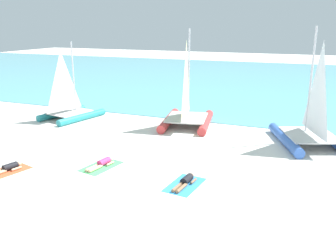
# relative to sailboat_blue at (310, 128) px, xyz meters

# --- Properties ---
(ground_plane) EXTENTS (120.00, 120.00, 0.00)m
(ground_plane) POSITION_rel_sailboat_blue_xyz_m (-6.58, 1.99, -0.90)
(ground_plane) COLOR white
(ocean_water) EXTENTS (120.00, 40.00, 0.05)m
(ocean_water) POSITION_rel_sailboat_blue_xyz_m (-6.58, 22.28, -0.87)
(ocean_water) COLOR #5BB2C1
(ocean_water) RESTS_ON ground
(sailboat_blue) EXTENTS (4.42, 5.36, 6.01)m
(sailboat_blue) POSITION_rel_sailboat_blue_xyz_m (0.00, 0.00, 0.00)
(sailboat_blue) COLOR blue
(sailboat_blue) RESTS_ON ground
(sailboat_teal) EXTENTS (3.26, 4.30, 5.02)m
(sailboat_teal) POSITION_rel_sailboat_blue_xyz_m (-14.91, -0.18, -0.15)
(sailboat_teal) COLOR teal
(sailboat_teal) RESTS_ON ground
(sailboat_red) EXTENTS (3.62, 4.93, 5.86)m
(sailboat_red) POSITION_rel_sailboat_blue_xyz_m (-7.13, 1.06, -0.02)
(sailboat_red) COLOR #CC3838
(sailboat_red) RESTS_ON ground
(towel_left) EXTENTS (1.55, 2.12, 0.01)m
(towel_left) POSITION_rel_sailboat_blue_xyz_m (-11.91, -8.70, -0.89)
(towel_left) COLOR #EA5933
(towel_left) RESTS_ON ground
(sunbather_left) EXTENTS (0.78, 1.55, 0.30)m
(sunbather_left) POSITION_rel_sailboat_blue_xyz_m (-11.89, -8.64, -0.76)
(sunbather_left) COLOR black
(sunbather_left) RESTS_ON towel_left
(towel_middle) EXTENTS (1.42, 2.06, 0.01)m
(towel_middle) POSITION_rel_sailboat_blue_xyz_m (-8.44, -6.70, -0.89)
(towel_middle) COLOR #4CB266
(towel_middle) RESTS_ON ground
(sunbather_middle) EXTENTS (0.67, 1.56, 0.30)m
(sunbather_middle) POSITION_rel_sailboat_blue_xyz_m (-8.43, -6.63, -0.76)
(sunbather_middle) COLOR #D83372
(sunbather_middle) RESTS_ON towel_middle
(towel_right) EXTENTS (1.30, 2.01, 0.01)m
(towel_right) POSITION_rel_sailboat_blue_xyz_m (-4.37, -7.11, -0.89)
(towel_right) COLOR #338CD8
(towel_right) RESTS_ON ground
(sunbather_right) EXTENTS (0.59, 1.57, 0.30)m
(sunbather_right) POSITION_rel_sailboat_blue_xyz_m (-4.36, -7.04, -0.76)
(sunbather_right) COLOR black
(sunbather_right) RESTS_ON towel_right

